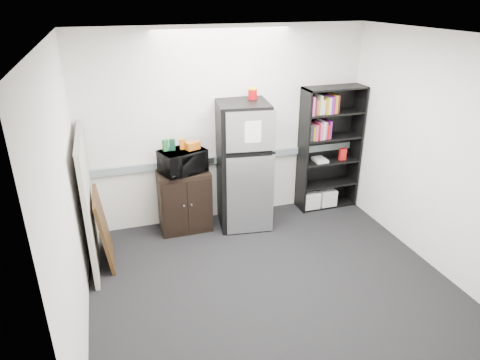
% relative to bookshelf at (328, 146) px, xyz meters
% --- Properties ---
extents(floor, '(4.00, 4.00, 0.00)m').
position_rel_bookshelf_xyz_m(floor, '(-1.51, -1.57, -0.97)').
color(floor, black).
rests_on(floor, ground).
extents(wall_back, '(4.00, 0.02, 2.70)m').
position_rel_bookshelf_xyz_m(wall_back, '(-1.51, 0.18, 0.38)').
color(wall_back, white).
rests_on(wall_back, floor).
extents(wall_right, '(0.02, 3.50, 2.70)m').
position_rel_bookshelf_xyz_m(wall_right, '(0.49, -1.57, 0.38)').
color(wall_right, white).
rests_on(wall_right, floor).
extents(wall_left, '(0.02, 3.50, 2.70)m').
position_rel_bookshelf_xyz_m(wall_left, '(-3.51, -1.57, 0.38)').
color(wall_left, white).
rests_on(wall_left, floor).
extents(ceiling, '(4.00, 3.50, 0.02)m').
position_rel_bookshelf_xyz_m(ceiling, '(-1.51, -1.57, 1.73)').
color(ceiling, white).
rests_on(ceiling, wall_back).
extents(electrical_raceway, '(3.92, 0.05, 0.10)m').
position_rel_bookshelf_xyz_m(electrical_raceway, '(-1.51, 0.15, -0.07)').
color(electrical_raceway, gray).
rests_on(electrical_raceway, wall_back).
extents(wall_note, '(0.14, 0.00, 0.10)m').
position_rel_bookshelf_xyz_m(wall_note, '(-1.86, 0.18, 0.58)').
color(wall_note, white).
rests_on(wall_note, wall_back).
extents(bookshelf, '(0.90, 0.34, 1.85)m').
position_rel_bookshelf_xyz_m(bookshelf, '(0.00, 0.00, 0.00)').
color(bookshelf, black).
rests_on(bookshelf, floor).
extents(cubicle_partition, '(0.06, 1.30, 1.62)m').
position_rel_bookshelf_xyz_m(cubicle_partition, '(-3.41, -0.49, -0.16)').
color(cubicle_partition, '#ACA798').
rests_on(cubicle_partition, floor).
extents(cabinet, '(0.69, 0.46, 0.86)m').
position_rel_bookshelf_xyz_m(cabinet, '(-2.20, -0.07, -0.54)').
color(cabinet, black).
rests_on(cabinet, floor).
extents(microwave, '(0.66, 0.55, 0.31)m').
position_rel_bookshelf_xyz_m(microwave, '(-2.20, -0.08, 0.05)').
color(microwave, black).
rests_on(microwave, cabinet).
extents(snack_box_a, '(0.08, 0.07, 0.15)m').
position_rel_bookshelf_xyz_m(snack_box_a, '(-2.40, -0.05, 0.28)').
color(snack_box_a, '#19582C').
rests_on(snack_box_a, microwave).
extents(snack_box_b, '(0.08, 0.07, 0.15)m').
position_rel_bookshelf_xyz_m(snack_box_b, '(-2.31, -0.05, 0.28)').
color(snack_box_b, '#0C3724').
rests_on(snack_box_b, microwave).
extents(snack_box_c, '(0.07, 0.05, 0.14)m').
position_rel_bookshelf_xyz_m(snack_box_c, '(-2.18, -0.05, 0.28)').
color(snack_box_c, '#C85E12').
rests_on(snack_box_c, microwave).
extents(snack_bag, '(0.20, 0.15, 0.10)m').
position_rel_bookshelf_xyz_m(snack_bag, '(-2.05, -0.10, 0.26)').
color(snack_bag, '#BB5A12').
rests_on(snack_bag, microwave).
extents(refrigerator, '(0.74, 0.77, 1.77)m').
position_rel_bookshelf_xyz_m(refrigerator, '(-1.38, -0.15, -0.09)').
color(refrigerator, black).
rests_on(refrigerator, floor).
extents(coffee_can, '(0.12, 0.12, 0.17)m').
position_rel_bookshelf_xyz_m(coffee_can, '(-1.21, -0.02, 0.88)').
color(coffee_can, '#AC070E').
rests_on(coffee_can, refrigerator).
extents(framed_poster, '(0.15, 0.71, 0.91)m').
position_rel_bookshelf_xyz_m(framed_poster, '(-3.28, -0.55, -0.52)').
color(framed_poster, '#311F0D').
rests_on(framed_poster, floor).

